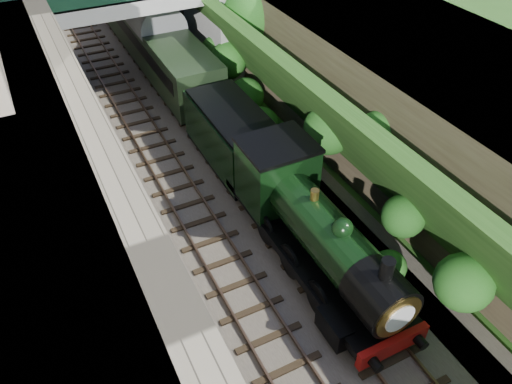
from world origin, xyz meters
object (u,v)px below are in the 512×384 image
tender (233,139)px  tree (255,14)px  road_bridge (152,16)px  locomotive (314,229)px

tender → tree: bearing=55.9°
road_bridge → tree: 6.35m
tree → locomotive: (-4.71, -14.32, -2.75)m
locomotive → tree: bearing=71.8°
road_bridge → tender: size_ratio=2.67×
tree → tender: size_ratio=1.10×
road_bridge → tree: road_bridge is taller
locomotive → road_bridge: bearing=90.8°
tree → road_bridge: bearing=141.8°
tree → locomotive: tree is taller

